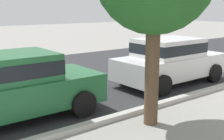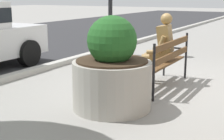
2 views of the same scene
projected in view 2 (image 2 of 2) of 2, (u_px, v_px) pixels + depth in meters
The scene contains 5 objects.
ground_plane at pixel (166, 84), 6.37m from camera, with size 80.00×80.00×0.00m, color gray.
curb_stone at pixel (50, 66), 7.74m from camera, with size 60.00×0.20×0.12m, color #B2AFA8.
park_bench at pixel (164, 59), 6.07m from camera, with size 1.80×0.54×0.95m.
bronze_statue_seated at pixel (158, 50), 6.34m from camera, with size 0.61×0.82×1.37m.
concrete_planter at pixel (112, 73), 4.92m from camera, with size 1.20×1.20×1.42m.
Camera 2 is at (-5.87, -2.10, 1.69)m, focal length 52.51 mm.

